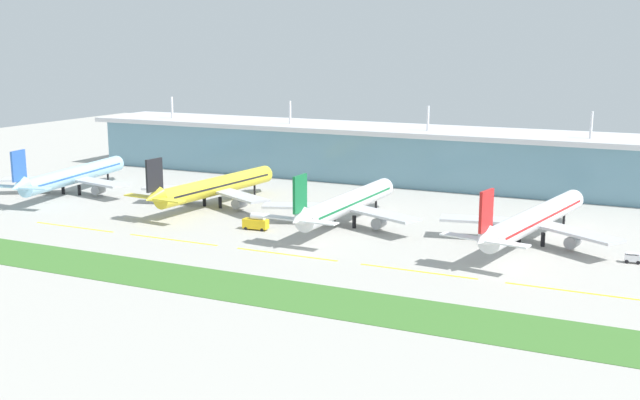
{
  "coord_description": "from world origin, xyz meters",
  "views": [
    {
      "loc": [
        82.73,
        -165.44,
        51.03
      ],
      "look_at": [
        -9.56,
        30.78,
        7.0
      ],
      "focal_mm": 43.17,
      "sensor_mm": 36.0,
      "label": 1
    }
  ],
  "objects_px": {
    "airliner_nearest": "(73,176)",
    "airliner_center": "(346,204)",
    "baggage_cart": "(633,258)",
    "airliner_near_middle": "(215,187)",
    "fuel_truck": "(256,222)",
    "airliner_far_middle": "(534,219)"
  },
  "relations": [
    {
      "from": "airliner_nearest",
      "to": "airliner_far_middle",
      "type": "distance_m",
      "value": 156.47
    },
    {
      "from": "airliner_nearest",
      "to": "airliner_near_middle",
      "type": "bearing_deg",
      "value": 3.28
    },
    {
      "from": "airliner_near_middle",
      "to": "fuel_truck",
      "type": "xyz_separation_m",
      "value": [
        27.79,
        -22.05,
        -4.19
      ]
    },
    {
      "from": "airliner_near_middle",
      "to": "airliner_nearest",
      "type": "bearing_deg",
      "value": -176.72
    },
    {
      "from": "airliner_center",
      "to": "fuel_truck",
      "type": "relative_size",
      "value": 8.78
    },
    {
      "from": "airliner_nearest",
      "to": "airliner_center",
      "type": "bearing_deg",
      "value": -1.97
    },
    {
      "from": "airliner_nearest",
      "to": "airliner_near_middle",
      "type": "relative_size",
      "value": 1.02
    },
    {
      "from": "airliner_center",
      "to": "airliner_far_middle",
      "type": "bearing_deg",
      "value": 2.77
    },
    {
      "from": "airliner_nearest",
      "to": "airliner_far_middle",
      "type": "height_order",
      "value": "same"
    },
    {
      "from": "airliner_nearest",
      "to": "baggage_cart",
      "type": "distance_m",
      "value": 181.6
    },
    {
      "from": "airliner_far_middle",
      "to": "baggage_cart",
      "type": "relative_size",
      "value": 19.16
    },
    {
      "from": "fuel_truck",
      "to": "baggage_cart",
      "type": "relative_size",
      "value": 2.0
    },
    {
      "from": "baggage_cart",
      "to": "airliner_center",
      "type": "bearing_deg",
      "value": 175.34
    },
    {
      "from": "airliner_near_middle",
      "to": "baggage_cart",
      "type": "relative_size",
      "value": 17.35
    },
    {
      "from": "airliner_nearest",
      "to": "airliner_center",
      "type": "height_order",
      "value": "same"
    },
    {
      "from": "fuel_truck",
      "to": "baggage_cart",
      "type": "distance_m",
      "value": 98.01
    },
    {
      "from": "airliner_center",
      "to": "baggage_cart",
      "type": "relative_size",
      "value": 17.53
    },
    {
      "from": "fuel_truck",
      "to": "baggage_cart",
      "type": "bearing_deg",
      "value": 5.26
    },
    {
      "from": "airliner_near_middle",
      "to": "fuel_truck",
      "type": "height_order",
      "value": "airliner_near_middle"
    },
    {
      "from": "airliner_near_middle",
      "to": "airliner_far_middle",
      "type": "distance_m",
      "value": 100.68
    },
    {
      "from": "airliner_center",
      "to": "fuel_truck",
      "type": "bearing_deg",
      "value": -143.8
    },
    {
      "from": "airliner_near_middle",
      "to": "baggage_cart",
      "type": "bearing_deg",
      "value": -5.94
    }
  ]
}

